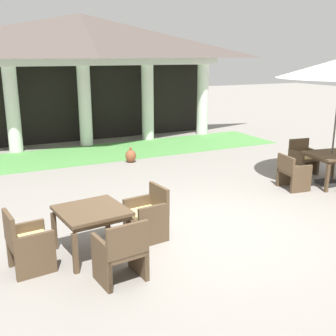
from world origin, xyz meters
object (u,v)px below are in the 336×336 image
object	(u,v)px
patio_chair_near_foreground_east	(148,215)
patio_table_mid_left	(332,158)
patio_chair_mid_left_north	(303,158)
patio_chair_near_foreground_south	(121,252)
patio_table_near_foreground	(92,215)
patio_chair_mid_left_west	(293,172)
terracotta_urn	(131,156)
patio_chair_near_foreground_west	(27,244)

from	to	relation	value
patio_chair_near_foreground_east	patio_table_mid_left	size ratio (longest dim) A/B	0.80
patio_chair_mid_left_north	patio_chair_near_foreground_south	bearing A→B (deg)	33.43
patio_table_near_foreground	patio_chair_near_foreground_south	world-z (taller)	patio_chair_near_foreground_south
patio_chair_mid_left_north	patio_chair_mid_left_west	world-z (taller)	patio_chair_mid_left_north
patio_chair_mid_left_west	patio_chair_mid_left_north	bearing A→B (deg)	135.16
patio_table_mid_left	patio_table_near_foreground	bearing A→B (deg)	-171.21
patio_chair_near_foreground_east	patio_chair_mid_left_north	bearing A→B (deg)	-76.67
patio_chair_near_foreground_south	terracotta_urn	world-z (taller)	patio_chair_near_foreground_south
patio_chair_near_foreground_south	terracotta_urn	bearing A→B (deg)	61.05
patio_chair_near_foreground_east	patio_chair_mid_left_north	xyz separation A→B (m)	(5.29, 1.90, -0.01)
patio_chair_near_foreground_west	patio_chair_mid_left_north	bearing A→B (deg)	99.84
patio_chair_near_foreground_east	patio_chair_near_foreground_south	bearing A→B (deg)	135.00
patio_chair_near_foreground_south	patio_chair_mid_left_west	bearing A→B (deg)	16.27
patio_chair_near_foreground_east	patio_chair_near_foreground_south	distance (m)	1.41
patio_chair_mid_left_west	terracotta_urn	size ratio (longest dim) A/B	1.79
patio_table_mid_left	patio_chair_mid_left_west	bearing A→B (deg)	172.52
patio_chair_near_foreground_east	patio_table_mid_left	world-z (taller)	patio_chair_near_foreground_east
patio_chair_near_foreground_west	patio_table_mid_left	size ratio (longest dim) A/B	0.82
patio_chair_near_foreground_west	patio_chair_mid_left_west	distance (m)	6.20
patio_chair_mid_left_north	terracotta_urn	size ratio (longest dim) A/B	1.94
patio_chair_near_foreground_south	patio_chair_mid_left_north	distance (m)	6.86
patio_table_near_foreground	patio_chair_near_foreground_south	distance (m)	1.02
patio_chair_mid_left_west	terracotta_urn	world-z (taller)	patio_chair_mid_left_west
patio_chair_near_foreground_south	patio_chair_mid_left_west	world-z (taller)	patio_chair_near_foreground_south
patio_table_near_foreground	patio_chair_near_foreground_east	distance (m)	1.02
patio_chair_mid_left_west	patio_chair_near_foreground_west	bearing A→B (deg)	-71.35
patio_chair_near_foreground_south	patio_table_mid_left	xyz separation A→B (m)	(6.03, 1.94, 0.24)
patio_chair_near_foreground_south	patio_chair_mid_left_north	world-z (taller)	patio_chair_near_foreground_south
patio_chair_near_foreground_east	terracotta_urn	size ratio (longest dim) A/B	1.99
patio_chair_near_foreground_east	patio_chair_near_foreground_west	distance (m)	2.00
patio_chair_near_foreground_east	terracotta_urn	bearing A→B (deg)	-24.67
patio_chair_near_foreground_south	patio_chair_mid_left_north	bearing A→B (deg)	19.53
terracotta_urn	patio_chair_mid_left_west	bearing A→B (deg)	-58.32
patio_table_near_foreground	patio_chair_mid_left_west	xyz separation A→B (m)	(5.09, 1.09, -0.24)
patio_table_mid_left	patio_chair_mid_left_west	world-z (taller)	patio_chair_mid_left_west
patio_chair_near_foreground_west	patio_chair_near_foreground_south	bearing A→B (deg)	45.05
patio_chair_near_foreground_east	patio_chair_mid_left_north	distance (m)	5.62
patio_table_near_foreground	terracotta_urn	size ratio (longest dim) A/B	2.43
patio_chair_near_foreground_west	patio_table_mid_left	world-z (taller)	patio_chair_near_foreground_west
patio_chair_near_foreground_south	patio_chair_near_foreground_west	world-z (taller)	patio_chair_near_foreground_west
patio_chair_near_foreground_east	patio_chair_near_foreground_west	world-z (taller)	patio_chair_near_foreground_west
patio_chair_near_foreground_south	patio_table_mid_left	world-z (taller)	patio_chair_near_foreground_south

